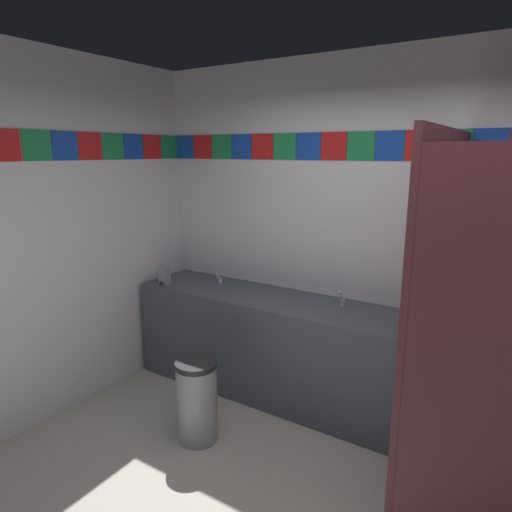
% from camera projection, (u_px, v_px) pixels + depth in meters
% --- Properties ---
extents(wall_back, '(4.35, 0.09, 2.77)m').
position_uv_depth(wall_back, '(400.00, 239.00, 3.39)').
color(wall_back, silver).
rests_on(wall_back, ground_plane).
extents(wall_side, '(0.09, 3.34, 2.77)m').
position_uv_depth(wall_side, '(14.00, 246.00, 3.14)').
color(wall_side, silver).
rests_on(wall_side, ground_plane).
extents(vanity_counter, '(2.38, 0.61, 0.86)m').
position_uv_depth(vanity_counter, '(269.00, 344.00, 3.81)').
color(vanity_counter, '#4C515B').
rests_on(vanity_counter, ground_plane).
extents(faucet_left, '(0.04, 0.10, 0.14)m').
position_uv_depth(faucet_left, '(219.00, 278.00, 4.09)').
color(faucet_left, silver).
rests_on(faucet_left, vanity_counter).
extents(faucet_right, '(0.04, 0.10, 0.14)m').
position_uv_depth(faucet_right, '(342.00, 300.00, 3.46)').
color(faucet_right, silver).
rests_on(faucet_right, vanity_counter).
extents(soap_dispenser, '(0.09, 0.09, 0.16)m').
position_uv_depth(soap_dispenser, '(165.00, 275.00, 4.07)').
color(soap_dispenser, gray).
rests_on(soap_dispenser, vanity_counter).
extents(stall_divider, '(0.92, 1.37, 2.16)m').
position_uv_depth(stall_divider, '(455.00, 338.00, 2.35)').
color(stall_divider, '#471E23').
rests_on(stall_divider, ground_plane).
extents(trash_bin, '(0.29, 0.29, 0.60)m').
position_uv_depth(trash_bin, '(197.00, 400.00, 3.19)').
color(trash_bin, '#999EA3').
rests_on(trash_bin, ground_plane).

